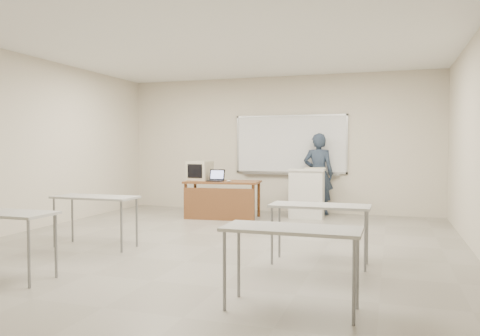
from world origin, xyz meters
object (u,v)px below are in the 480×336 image
(instructor_desk, at_px, (221,191))
(podium, at_px, (307,193))
(laptop, at_px, (216,178))
(presenter, at_px, (318,174))
(keyboard, at_px, (315,168))
(whiteboard, at_px, (291,145))
(crt_monitor, at_px, (200,171))
(mouse, at_px, (229,181))

(instructor_desk, xyz_separation_m, podium, (1.62, 0.63, -0.05))
(laptop, height_order, presenter, presenter)
(keyboard, bearing_deg, laptop, -173.36)
(whiteboard, relative_size, presenter, 1.43)
(instructor_desk, relative_size, crt_monitor, 3.09)
(mouse, relative_size, presenter, 0.05)
(whiteboard, relative_size, mouse, 27.27)
(whiteboard, height_order, podium, whiteboard)
(crt_monitor, bearing_deg, presenter, 25.75)
(podium, distance_m, mouse, 1.62)
(crt_monitor, distance_m, mouse, 0.84)
(podium, relative_size, presenter, 0.57)
(instructor_desk, distance_m, presenter, 2.15)
(laptop, bearing_deg, mouse, -16.67)
(podium, bearing_deg, laptop, -161.83)
(whiteboard, relative_size, crt_monitor, 5.15)
(mouse, bearing_deg, keyboard, 43.58)
(instructor_desk, height_order, keyboard, keyboard)
(whiteboard, xyz_separation_m, laptop, (-1.22, -1.42, -0.67))
(laptop, bearing_deg, keyboard, 18.50)
(presenter, bearing_deg, laptop, 32.19)
(crt_monitor, relative_size, mouse, 5.30)
(mouse, distance_m, presenter, 2.02)
(whiteboard, distance_m, laptop, 1.99)
(mouse, bearing_deg, podium, 43.47)
(presenter, bearing_deg, mouse, 38.56)
(mouse, xyz_separation_m, presenter, (1.57, 1.27, 0.10))
(crt_monitor, distance_m, presenter, 2.51)
(laptop, relative_size, presenter, 0.18)
(instructor_desk, distance_m, podium, 1.74)
(crt_monitor, xyz_separation_m, mouse, (0.75, -0.33, -0.18))
(instructor_desk, bearing_deg, keyboard, 16.11)
(podium, bearing_deg, instructor_desk, -161.09)
(whiteboard, height_order, instructor_desk, whiteboard)
(laptop, xyz_separation_m, keyboard, (1.87, 0.73, 0.20))
(crt_monitor, distance_m, keyboard, 2.37)
(podium, relative_size, laptop, 3.15)
(podium, relative_size, keyboard, 2.34)
(laptop, bearing_deg, crt_monitor, 148.12)
(crt_monitor, bearing_deg, instructor_desk, -19.77)
(presenter, bearing_deg, crt_monitor, 21.75)
(instructor_desk, xyz_separation_m, laptop, (-0.10, -0.01, 0.25))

